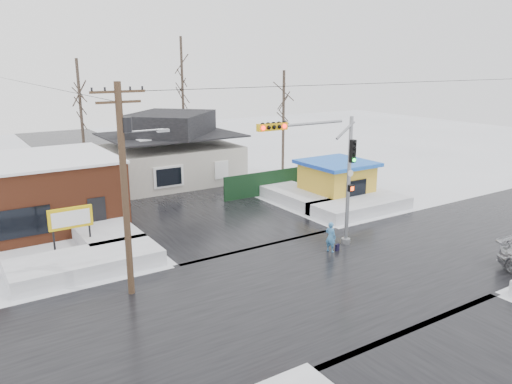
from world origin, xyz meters
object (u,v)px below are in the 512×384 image
traffic_signal (327,166)px  kiosk (336,181)px  marquee_sign (71,219)px  utility_pole (126,178)px  pedestrian (331,237)px

traffic_signal → kiosk: bearing=44.8°
marquee_sign → utility_pole: bearing=-79.9°
kiosk → pedestrian: 10.28m
utility_pole → traffic_signal: bearing=-2.9°
utility_pole → kiosk: size_ratio=1.96×
utility_pole → kiosk: bearing=20.4°
marquee_sign → kiosk: kiosk is taller
traffic_signal → kiosk: traffic_signal is taller
traffic_signal → pedestrian: (0.03, -0.43, -3.72)m
pedestrian → traffic_signal: bearing=-15.2°
marquee_sign → kiosk: 18.51m
kiosk → pedestrian: kiosk is taller
traffic_signal → utility_pole: 10.39m
traffic_signal → marquee_sign: size_ratio=2.75×
traffic_signal → marquee_sign: bearing=150.3°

